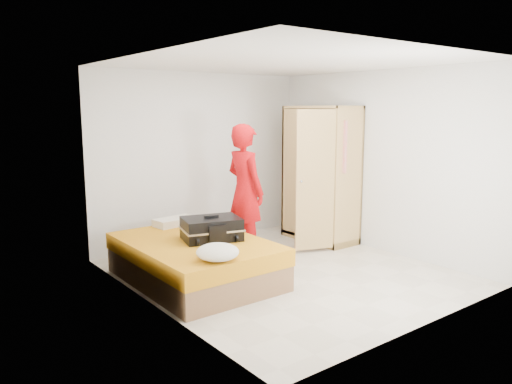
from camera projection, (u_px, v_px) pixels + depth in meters
room at (286, 171)px, 6.12m from camera, size 4.00×4.02×2.60m
bed at (195, 260)px, 6.01m from camera, size 1.42×2.02×0.50m
wardrobe at (320, 178)px, 7.72m from camera, size 1.14×1.20×2.10m
person at (245, 191)px, 6.89m from camera, size 0.46×0.69×1.86m
suitcase at (212, 229)px, 5.98m from camera, size 0.80×0.67×0.30m
round_cushion at (218, 252)px, 5.18m from camera, size 0.45×0.45×0.17m
pillow at (175, 222)px, 6.74m from camera, size 0.58×0.33×0.10m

